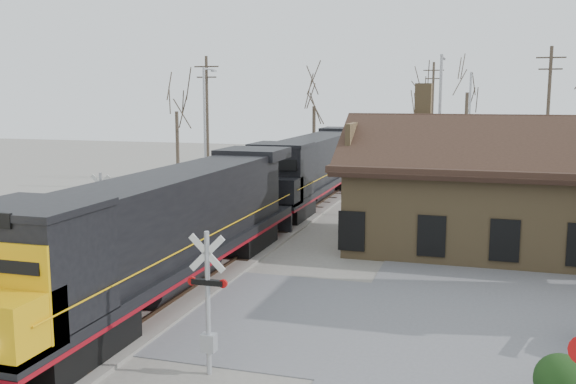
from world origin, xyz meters
name	(u,v)px	position (x,y,z in m)	size (l,w,h in m)	color
ground	(156,302)	(0.00, 0.00, 0.00)	(140.00, 140.00, 0.00)	gray
road	(156,302)	(0.00, 0.00, 0.01)	(60.00, 9.00, 0.03)	slate
track_main	(281,222)	(0.00, 15.00, 0.07)	(3.40, 90.00, 0.24)	gray
track_siding	(209,217)	(-4.50, 15.00, 0.07)	(3.40, 90.00, 0.24)	gray
depot	(503,199)	(11.99, 12.00, 2.41)	(15.20, 9.31, 7.90)	olive
locomotive_lead	(164,231)	(0.00, 0.76, 2.45)	(3.14, 21.01, 4.67)	black
locomotive_trailing	(312,167)	(0.00, 22.05, 2.45)	(3.14, 21.01, 4.42)	black
crossbuck_near	(208,308)	(4.22, -4.91, 1.83)	(1.10, 0.29, 3.87)	#A5A8AD
crossbuck_far	(102,216)	(-5.64, 5.49, 1.81)	(1.09, 0.29, 3.83)	#A5A8AD
hedge_a	(561,380)	(12.93, -4.08, 0.63)	(1.25, 1.25, 1.25)	black
streetlight_a	(206,128)	(-7.09, 20.49, 5.11)	(0.25, 2.04, 9.15)	#A5A8AD
streetlight_b	(439,128)	(8.46, 19.61, 5.38)	(0.25, 2.04, 9.68)	#A5A8AD
streetlight_c	(469,123)	(9.91, 33.93, 5.09)	(0.25, 2.04, 9.11)	#A5A8AD
utility_pole_a	(207,120)	(-9.52, 26.32, 5.35)	(2.00, 0.24, 10.25)	#382D23
utility_pole_b	(432,114)	(6.15, 45.53, 5.47)	(2.00, 0.24, 10.48)	#382D23
utility_pole_c	(547,119)	(15.36, 29.67, 5.59)	(2.00, 0.24, 10.71)	#382D23
tree_a	(176,100)	(-14.60, 31.25, 6.84)	(3.92, 3.92, 9.61)	#382D23
tree_b	(314,95)	(-3.67, 36.76, 7.32)	(4.20, 4.20, 10.28)	#382D23
tree_c	(420,89)	(4.78, 46.73, 7.92)	(4.54, 4.54, 11.12)	#382D23
tree_d	(468,79)	(9.45, 43.69, 8.76)	(5.02, 5.02, 12.30)	#382D23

